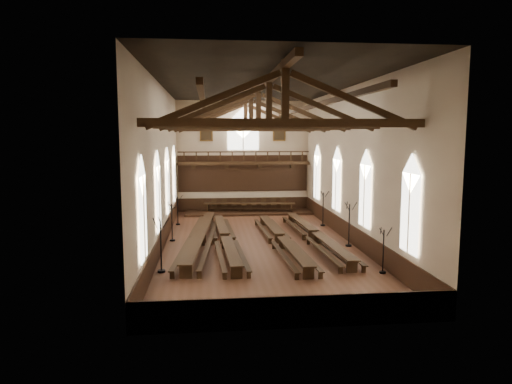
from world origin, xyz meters
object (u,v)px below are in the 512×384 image
candelabrum_left_far (178,216)px  candelabrum_right_mid (349,233)px  refectory_row_d (315,234)px  dais (250,212)px  high_table (250,204)px  candelabrum_left_near (161,256)px  refectory_row_c (281,238)px  candelabrum_right_near (383,259)px  candelabrum_left_mid (172,229)px  refectory_row_a (201,235)px  candelabrum_right_far (323,215)px  refectory_row_b (225,238)px

candelabrum_left_far → candelabrum_right_mid: candelabrum_right_mid is taller
refectory_row_d → candelabrum_left_far: (-9.27, 6.76, 0.17)m
dais → candelabrum_left_far: bearing=-142.6°
refectory_row_d → candelabrum_right_mid: candelabrum_right_mid is taller
high_table → candelabrum_left_near: (-6.00, -17.01, 0.03)m
refectory_row_c → candelabrum_right_near: (4.21, -6.14, 0.20)m
candelabrum_left_near → candelabrum_left_mid: candelabrum_left_near is taller
high_table → candelabrum_left_near: candelabrum_left_near is taller
candelabrum_left_near → high_table: bearing=70.6°
refectory_row_a → candelabrum_right_mid: (9.21, -1.51, 0.28)m
candelabrum_left_near → dais: bearing=70.6°
refectory_row_c → candelabrum_right_far: (4.21, 6.08, 0.31)m
candelabrum_left_mid → refectory_row_a: bearing=-30.0°
refectory_row_d → candelabrum_right_far: size_ratio=5.24×
refectory_row_c → refectory_row_d: refectory_row_d is taller
dais → candelabrum_left_near: candelabrum_left_near is taller
refectory_row_c → candelabrum_right_near: candelabrum_right_near is taller
refectory_row_a → refectory_row_d: (7.38, -0.18, -0.05)m
refectory_row_b → candelabrum_right_mid: size_ratio=4.99×
refectory_row_a → refectory_row_c: bearing=-11.6°
candelabrum_right_near → candelabrum_left_far: bearing=128.9°
refectory_row_d → candelabrum_right_mid: bearing=-36.0°
candelabrum_right_mid → candelabrum_left_near: bearing=-158.7°
refectory_row_d → candelabrum_right_near: 7.22m
refectory_row_c → candelabrum_right_mid: 4.25m
high_table → candelabrum_right_near: bearing=-74.5°
refectory_row_a → dais: size_ratio=1.31×
refectory_row_b → candelabrum_left_near: candelabrum_left_near is taller
candelabrum_right_mid → refectory_row_d: bearing=144.0°
refectory_row_c → candelabrum_left_near: size_ratio=4.97×
candelabrum_right_mid → refectory_row_a: bearing=170.7°
refectory_row_b → candelabrum_left_far: bearing=115.4°
candelabrum_left_mid → candelabrum_right_mid: size_ratio=0.92×
candelabrum_right_mid → candelabrum_right_near: bearing=-90.0°
refectory_row_c → dais: 12.24m
refectory_row_b → dais: 12.06m
candelabrum_left_mid → candelabrum_left_near: bearing=-90.0°
refectory_row_d → candelabrum_right_mid: (1.83, -1.33, 0.33)m
refectory_row_d → refectory_row_b: bearing=-175.9°
candelabrum_left_near → refectory_row_a: bearing=72.1°
candelabrum_right_mid → candelabrum_right_far: size_ratio=1.04×
candelabrum_left_near → candelabrum_right_mid: 11.91m
dais → high_table: size_ratio=1.41×
high_table → candelabrum_right_near: (5.10, -18.34, -0.11)m
candelabrum_right_far → refectory_row_b: bearing=-143.7°
refectory_row_c → candelabrum_left_mid: candelabrum_left_mid is taller
refectory_row_c → candelabrum_left_near: 8.41m
candelabrum_right_near → candelabrum_right_mid: candelabrum_right_mid is taller
candelabrum_left_far → refectory_row_a: bearing=-74.0°
refectory_row_c → candelabrum_right_mid: (4.21, -0.48, 0.34)m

